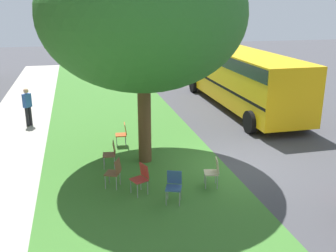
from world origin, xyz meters
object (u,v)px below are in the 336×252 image
object	(u,v)px
chair_5	(174,184)
chair_1	(141,177)
chair_0	(115,171)
chair_3	(123,133)
school_bus	(241,74)
street_tree	(142,15)
pedestrian_0	(27,106)
chair_4	(214,170)
chair_2	(111,152)

from	to	relation	value
chair_5	chair_1	bearing A→B (deg)	48.59
chair_0	chair_5	xyz separation A→B (m)	(-1.25, -1.47, 0.00)
chair_3	school_bus	size ratio (longest dim) A/B	0.08
chair_0	chair_5	size ratio (longest dim) A/B	1.00
street_tree	chair_3	distance (m)	4.68
pedestrian_0	chair_4	bearing A→B (deg)	-141.97
street_tree	pedestrian_0	world-z (taller)	street_tree
chair_4	chair_5	size ratio (longest dim) A/B	1.00
chair_2	chair_1	bearing A→B (deg)	-162.54
chair_4	school_bus	xyz separation A→B (m)	(8.30, -4.43, 1.24)
school_bus	chair_2	bearing A→B (deg)	130.50
chair_1	street_tree	bearing A→B (deg)	-12.91
chair_5	pedestrian_0	distance (m)	9.34
chair_5	school_bus	size ratio (longest dim) A/B	0.08
chair_3	chair_4	size ratio (longest dim) A/B	1.00
chair_1	chair_2	world-z (taller)	same
street_tree	pedestrian_0	bearing A→B (deg)	39.85
chair_4	pedestrian_0	xyz separation A→B (m)	(7.53, 5.89, 0.41)
chair_1	chair_5	size ratio (longest dim) A/B	1.00
chair_3	chair_5	world-z (taller)	same
chair_3	chair_1	bearing A→B (deg)	-179.67
chair_1	chair_5	bearing A→B (deg)	-131.41
chair_0	chair_2	bearing A→B (deg)	-1.46
chair_4	pedestrian_0	world-z (taller)	pedestrian_0
pedestrian_0	chair_0	bearing A→B (deg)	-156.12
street_tree	chair_1	size ratio (longest dim) A/B	8.25
chair_2	chair_4	xyz separation A→B (m)	(-2.13, -2.80, 0.00)
street_tree	chair_2	size ratio (longest dim) A/B	8.25
chair_4	street_tree	bearing A→B (deg)	33.85
chair_0	chair_3	world-z (taller)	same
chair_0	chair_4	xyz separation A→B (m)	(-0.63, -2.84, 0.00)
street_tree	chair_0	distance (m)	4.85
street_tree	chair_1	world-z (taller)	street_tree
chair_2	pedestrian_0	xyz separation A→B (m)	(5.40, 3.09, 0.41)
chair_1	chair_3	bearing A→B (deg)	0.33
chair_1	school_bus	bearing A→B (deg)	-38.61
chair_2	chair_4	bearing A→B (deg)	-127.28
chair_3	chair_0	bearing A→B (deg)	169.01
pedestrian_0	street_tree	bearing A→B (deg)	-140.15
chair_3	pedestrian_0	size ratio (longest dim) A/B	0.52
street_tree	chair_3	world-z (taller)	street_tree
pedestrian_0	chair_3	bearing A→B (deg)	-133.10
chair_0	chair_1	distance (m)	0.89
chair_2	chair_5	world-z (taller)	same
chair_3	chair_4	distance (m)	4.60
chair_5	pedestrian_0	bearing A→B (deg)	29.02
chair_0	chair_5	world-z (taller)	same
chair_2	school_bus	distance (m)	9.58
chair_4	pedestrian_0	distance (m)	9.57
chair_0	chair_3	size ratio (longest dim) A/B	1.00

